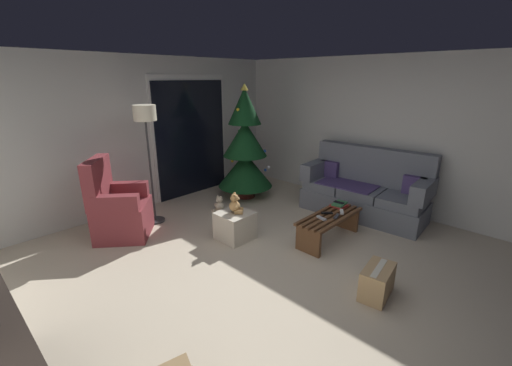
% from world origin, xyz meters
% --- Properties ---
extents(ground_plane, '(7.00, 7.00, 0.00)m').
position_xyz_m(ground_plane, '(0.00, 0.00, 0.00)').
color(ground_plane, beige).
extents(wall_back, '(5.72, 0.12, 2.50)m').
position_xyz_m(wall_back, '(0.00, 3.06, 1.25)').
color(wall_back, beige).
rests_on(wall_back, ground).
extents(wall_right, '(0.12, 6.00, 2.50)m').
position_xyz_m(wall_right, '(2.86, 0.00, 1.25)').
color(wall_right, beige).
rests_on(wall_right, ground).
extents(patio_door_frame, '(1.60, 0.02, 2.20)m').
position_xyz_m(patio_door_frame, '(1.04, 2.99, 1.10)').
color(patio_door_frame, silver).
rests_on(patio_door_frame, ground).
extents(patio_door_glass, '(1.50, 0.02, 2.10)m').
position_xyz_m(patio_door_glass, '(1.04, 2.97, 1.05)').
color(patio_door_glass, black).
rests_on(patio_door_glass, ground).
extents(couch, '(0.90, 1.98, 1.08)m').
position_xyz_m(couch, '(2.32, 0.09, 0.40)').
color(couch, slate).
rests_on(couch, ground).
extents(coffee_table, '(1.10, 0.40, 0.37)m').
position_xyz_m(coffee_table, '(1.14, 0.01, 0.25)').
color(coffee_table, brown).
rests_on(coffee_table, ground).
extents(remote_silver, '(0.08, 0.16, 0.02)m').
position_xyz_m(remote_silver, '(0.95, 0.03, 0.38)').
color(remote_silver, '#ADADB2').
rests_on(remote_silver, coffee_table).
extents(remote_graphite, '(0.16, 0.08, 0.02)m').
position_xyz_m(remote_graphite, '(1.14, -0.09, 0.38)').
color(remote_graphite, '#333338').
rests_on(remote_graphite, coffee_table).
extents(remote_white, '(0.15, 0.12, 0.02)m').
position_xyz_m(remote_white, '(1.32, -0.06, 0.38)').
color(remote_white, silver).
rests_on(remote_white, coffee_table).
extents(remote_black, '(0.14, 0.14, 0.02)m').
position_xyz_m(remote_black, '(1.15, 0.07, 0.38)').
color(remote_black, black).
rests_on(remote_black, coffee_table).
extents(book_stack, '(0.24, 0.21, 0.06)m').
position_xyz_m(book_stack, '(1.49, 0.08, 0.40)').
color(book_stack, '#A32D28').
rests_on(book_stack, coffee_table).
extents(cell_phone, '(0.08, 0.15, 0.01)m').
position_xyz_m(cell_phone, '(1.49, 0.09, 0.43)').
color(cell_phone, black).
rests_on(cell_phone, book_stack).
extents(christmas_tree, '(1.00, 1.00, 2.06)m').
position_xyz_m(christmas_tree, '(1.55, 2.07, 0.91)').
color(christmas_tree, '#4C1E19').
rests_on(christmas_tree, ground).
extents(armchair, '(0.97, 0.97, 1.13)m').
position_xyz_m(armchair, '(-0.79, 2.21, 0.40)').
color(armchair, maroon).
rests_on(armchair, ground).
extents(floor_lamp, '(0.32, 0.32, 1.78)m').
position_xyz_m(floor_lamp, '(-0.20, 2.31, 1.51)').
color(floor_lamp, '#2D2D30').
rests_on(floor_lamp, ground).
extents(ottoman, '(0.44, 0.44, 0.39)m').
position_xyz_m(ottoman, '(0.28, 0.99, 0.19)').
color(ottoman, beige).
rests_on(ottoman, ground).
extents(teddy_bear_honey, '(0.21, 0.22, 0.29)m').
position_xyz_m(teddy_bear_honey, '(0.28, 0.98, 0.51)').
color(teddy_bear_honey, tan).
rests_on(teddy_bear_honey, ottoman).
extents(teddy_bear_cream_by_tree, '(0.19, 0.20, 0.29)m').
position_xyz_m(teddy_bear_cream_by_tree, '(0.73, 1.87, 0.12)').
color(teddy_bear_cream_by_tree, beige).
rests_on(teddy_bear_cream_by_tree, ground).
extents(cardboard_box_taped_mid_floor, '(0.47, 0.31, 0.32)m').
position_xyz_m(cardboard_box_taped_mid_floor, '(0.43, -0.99, 0.16)').
color(cardboard_box_taped_mid_floor, tan).
rests_on(cardboard_box_taped_mid_floor, ground).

